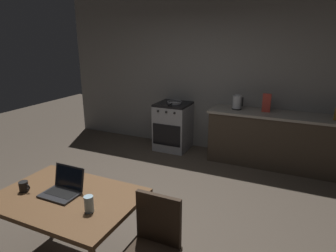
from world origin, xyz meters
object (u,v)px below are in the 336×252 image
object	(u,v)px
stove_oven	(173,126)
chair	(153,245)
electric_kettle	(237,102)
coffee_mug	(24,186)
laptop	(63,189)
frying_pan	(174,102)
dining_table	(67,203)
drinking_glass	(89,204)
cereal_box	(267,103)

from	to	relation	value
stove_oven	chair	xyz separation A→B (m)	(1.22, -3.17, 0.07)
electric_kettle	coffee_mug	distance (m)	3.47
chair	laptop	world-z (taller)	laptop
frying_pan	coffee_mug	world-z (taller)	frying_pan
dining_table	laptop	bearing A→B (deg)	158.99
electric_kettle	coffee_mug	size ratio (longest dim) A/B	2.07
dining_table	laptop	size ratio (longest dim) A/B	3.88
stove_oven	drinking_glass	world-z (taller)	stove_oven
laptop	drinking_glass	size ratio (longest dim) A/B	2.39
dining_table	drinking_glass	size ratio (longest dim) A/B	9.28
stove_oven	electric_kettle	distance (m)	1.29
stove_oven	electric_kettle	bearing A→B (deg)	0.12
cereal_box	dining_table	bearing A→B (deg)	-111.64
coffee_mug	drinking_glass	bearing A→B (deg)	-0.91
dining_table	coffee_mug	distance (m)	0.43
drinking_glass	stove_oven	bearing A→B (deg)	102.24
chair	frying_pan	xyz separation A→B (m)	(-1.19, 3.15, 0.40)
chair	electric_kettle	distance (m)	3.21
frying_pan	drinking_glass	bearing A→B (deg)	-78.23
electric_kettle	laptop	bearing A→B (deg)	-105.19
stove_oven	electric_kettle	size ratio (longest dim) A/B	3.61
chair	drinking_glass	xyz separation A→B (m)	(-0.51, -0.09, 0.28)
laptop	electric_kettle	bearing A→B (deg)	75.81
coffee_mug	drinking_glass	world-z (taller)	drinking_glass
electric_kettle	frying_pan	distance (m)	1.14
chair	frying_pan	size ratio (longest dim) A/B	2.04
chair	electric_kettle	world-z (taller)	electric_kettle
stove_oven	cereal_box	distance (m)	1.74
stove_oven	chair	world-z (taller)	chair
laptop	frying_pan	distance (m)	3.13
chair	laptop	size ratio (longest dim) A/B	2.79
chair	electric_kettle	size ratio (longest dim) A/B	3.64
frying_pan	electric_kettle	bearing A→B (deg)	1.41
coffee_mug	laptop	bearing A→B (deg)	18.26
electric_kettle	drinking_glass	distance (m)	3.30
frying_pan	coffee_mug	distance (m)	3.23
cereal_box	laptop	bearing A→B (deg)	-112.68
chair	cereal_box	world-z (taller)	cereal_box
chair	cereal_box	distance (m)	3.26
laptop	coffee_mug	size ratio (longest dim) A/B	2.70
laptop	frying_pan	xyz separation A→B (m)	(-0.28, 3.11, 0.14)
frying_pan	coffee_mug	size ratio (longest dim) A/B	3.69
frying_pan	drinking_glass	world-z (taller)	frying_pan
laptop	electric_kettle	size ratio (longest dim) A/B	1.30
stove_oven	dining_table	bearing A→B (deg)	-83.27
electric_kettle	dining_table	bearing A→B (deg)	-104.11
stove_oven	frying_pan	bearing A→B (deg)	-37.15
coffee_mug	cereal_box	xyz separation A→B (m)	(1.67, 3.27, 0.27)
dining_table	drinking_glass	distance (m)	0.38
chair	drinking_glass	distance (m)	0.59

